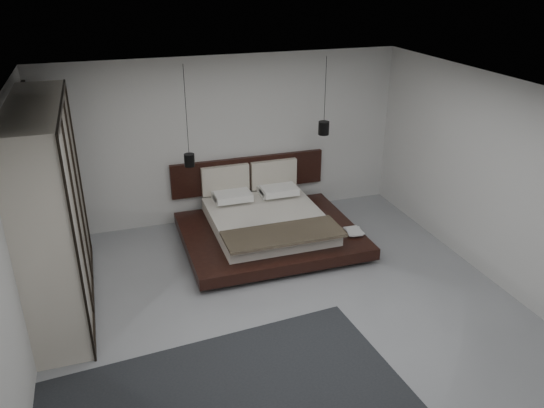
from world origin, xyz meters
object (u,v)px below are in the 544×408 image
object	(u,v)px
lattice_screen	(38,177)
wardrobe	(51,210)
pendant_left	(189,159)
pendant_right	(324,128)
bed	(267,224)

from	to	relation	value
lattice_screen	wardrobe	bearing A→B (deg)	-79.53
pendant_left	pendant_right	world-z (taller)	same
lattice_screen	pendant_left	size ratio (longest dim) A/B	1.68
bed	wardrobe	bearing A→B (deg)	-164.91
pendant_right	wardrobe	size ratio (longest dim) A/B	0.46
pendant_left	wardrobe	bearing A→B (deg)	-147.27
pendant_right	lattice_screen	bearing A→B (deg)	178.45
pendant_right	wardrobe	world-z (taller)	pendant_right
lattice_screen	pendant_right	bearing A→B (deg)	-1.55
pendant_left	wardrobe	xyz separation A→B (m)	(-1.93, -1.24, -0.03)
wardrobe	pendant_right	bearing A→B (deg)	16.63
bed	pendant_right	bearing A→B (deg)	20.69
bed	pendant_right	xyz separation A→B (m)	(1.11, 0.42, 1.38)
lattice_screen	pendant_left	distance (m)	2.19
lattice_screen	wardrobe	xyz separation A→B (m)	(0.25, -1.36, 0.03)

